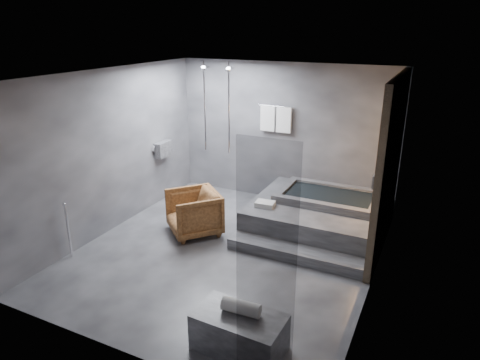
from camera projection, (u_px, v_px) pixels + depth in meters
The scene contains 7 objects.
room at pixel (257, 148), 6.37m from camera, with size 5.00×5.04×2.82m.
tub_deck at pixel (317, 216), 7.63m from camera, with size 2.20×2.00×0.50m, color #343437.
tub_step at pixel (295, 254), 6.68m from camera, with size 2.20×0.36×0.18m, color #343437.
concrete_bench at pixel (239, 332), 4.78m from camera, with size 1.01×0.55×0.45m, color #333336.
driftwood_chair at pixel (194, 213), 7.42m from camera, with size 0.82×0.85×0.77m, color #472711.
rolled_towel at pixel (241, 307), 4.71m from camera, with size 0.16×0.16×0.44m, color silver.
deck_towel at pixel (265, 204), 7.38m from camera, with size 0.32×0.24×0.09m, color white.
Camera 1 is at (2.83, -5.40, 3.47)m, focal length 32.00 mm.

